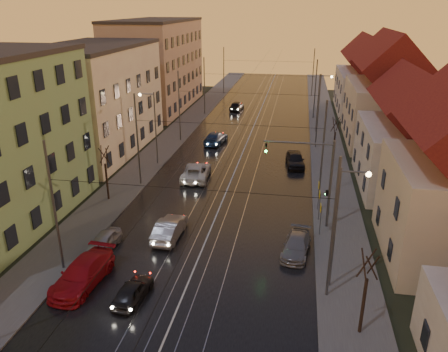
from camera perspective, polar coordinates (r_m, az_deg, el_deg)
The scene contains 38 objects.
road at distance 56.53m, azimuth 3.05°, elevation 4.46°, with size 16.00×120.00×0.04m, color black.
sidewalk_left at distance 58.46m, azimuth -6.76°, elevation 4.97°, with size 4.00×120.00×0.15m, color #4C4C4C.
sidewalk_right at distance 56.30m, azimuth 13.23°, elevation 3.90°, with size 4.00×120.00×0.15m, color #4C4C4C.
tram_rail_0 at distance 56.80m, azimuth 0.84°, elevation 4.61°, with size 0.06×120.00×0.03m, color gray.
tram_rail_1 at distance 56.61m, azimuth 2.27°, elevation 4.53°, with size 0.06×120.00×0.03m, color gray.
tram_rail_2 at distance 56.44m, azimuth 3.83°, elevation 4.45°, with size 0.06×120.00×0.03m, color gray.
tram_rail_3 at distance 56.32m, azimuth 5.28°, elevation 4.37°, with size 0.06×120.00×0.03m, color gray.
apartment_left_2 at distance 54.31m, azimuth -16.56°, elevation 9.42°, with size 10.00×20.00×12.00m, color beige.
apartment_left_3 at distance 76.13m, azimuth -8.72°, elevation 14.03°, with size 10.00×24.00×14.00m, color #9C7A64.
house_right_2 at distance 44.69m, azimuth 23.42°, elevation 4.26°, with size 9.18×12.24×9.20m.
house_right_3 at distance 58.72m, azimuth 20.48°, elevation 9.61°, with size 9.18×14.28×11.50m.
house_right_4 at distance 76.36m, azimuth 18.17°, elevation 11.78°, with size 9.18×16.32×10.00m.
catenary_pole_l_1 at distance 29.65m, azimuth -21.28°, elevation -4.00°, with size 0.16×0.16×9.00m, color #595B60.
catenary_pole_r_1 at distance 25.80m, azimuth 14.04°, elevation -6.98°, with size 0.16×0.16×9.00m, color #595B60.
catenary_pole_l_2 at distance 42.26m, azimuth -11.21°, elevation 4.53°, with size 0.16×0.16×9.00m, color #595B60.
catenary_pole_r_2 at distance 39.65m, azimuth 12.78°, elevation 3.28°, with size 0.16×0.16×9.00m, color #595B60.
catenary_pole_l_3 at distance 56.06m, azimuth -5.86°, elevation 8.97°, with size 0.16×0.16×9.00m, color #595B60.
catenary_pole_r_3 at distance 54.12m, azimuth 12.18°, elevation 8.15°, with size 0.16×0.16×9.00m, color #595B60.
catenary_pole_l_4 at distance 70.35m, azimuth -2.58°, elevation 11.60°, with size 0.16×0.16×9.00m, color #595B60.
catenary_pole_r_4 at distance 68.81m, azimuth 11.83°, elevation 10.95°, with size 0.16×0.16×9.00m, color #595B60.
catenary_pole_l_5 at distance 87.81m, azimuth -0.04°, elevation 13.59°, with size 0.16×0.16×9.00m, color #595B60.
catenary_pole_r_5 at distance 86.59m, azimuth 11.56°, elevation 13.06°, with size 0.16×0.16×9.00m, color #595B60.
street_lamp_1 at distance 26.57m, azimuth 15.08°, elevation -5.29°, with size 1.75×0.32×8.00m.
street_lamp_2 at distance 47.75m, azimuth -9.32°, elevation 7.08°, with size 1.75×0.32×8.00m.
street_lamp_3 at distance 60.91m, azimuth 12.50°, elevation 9.95°, with size 1.75×0.32×8.00m.
traffic_light_mast at distance 33.92m, azimuth 12.15°, elevation 0.40°, with size 5.30×0.32×7.20m.
bare_tree_0 at distance 40.03m, azimuth -15.13°, elevation 0.17°, with size 1.09×1.09×5.11m.
bare_tree_1 at distance 24.52m, azimuth 17.88°, elevation -14.62°, with size 1.09×1.09×5.11m.
bare_tree_2 at distance 49.91m, azimuth 14.23°, elevation 4.46°, with size 1.09×1.09×5.11m.
driving_car_0 at distance 27.45m, azimuth -11.84°, elevation -14.46°, with size 1.45×3.60×1.23m, color black.
driving_car_1 at distance 33.46m, azimuth -7.12°, elevation -6.80°, with size 1.62×4.64×1.53m, color gray.
driving_car_2 at distance 44.24m, azimuth -3.65°, elevation 0.56°, with size 2.54×5.51×1.53m, color silver.
driving_car_3 at distance 55.71m, azimuth -1.09°, elevation 5.02°, with size 2.11×5.19×1.51m, color navy.
driving_car_4 at distance 73.98m, azimuth 1.67°, elevation 9.15°, with size 1.80×4.48×1.53m, color black.
parked_left_2 at distance 29.42m, azimuth -18.00°, elevation -12.03°, with size 2.22×5.46×1.58m, color #A5101A.
parked_left_3 at distance 32.89m, azimuth -15.44°, elevation -8.27°, with size 1.49×3.70×1.26m, color #A9A9AF.
parked_right_1 at distance 31.69m, azimuth 9.44°, elevation -8.95°, with size 1.76×4.33×1.26m, color gray.
parked_right_2 at distance 48.25m, azimuth 9.27°, elevation 2.14°, with size 1.85×4.59×1.57m, color black.
Camera 1 is at (6.20, -13.72, 16.50)m, focal length 35.00 mm.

